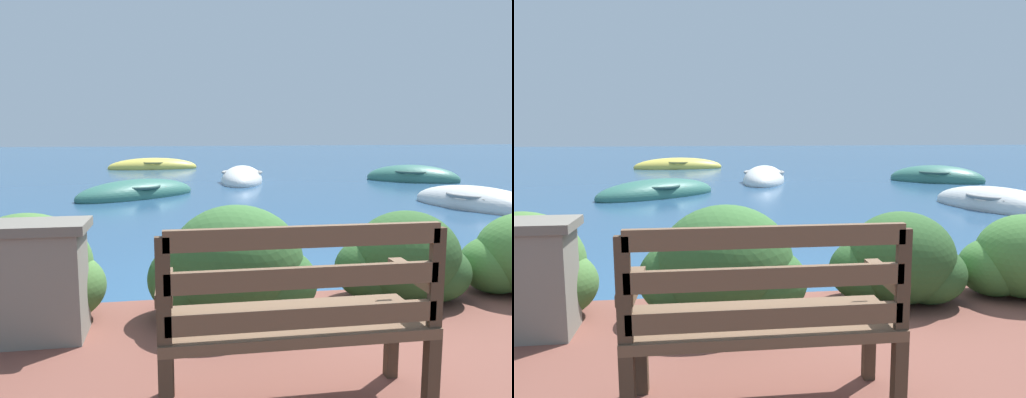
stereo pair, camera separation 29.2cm
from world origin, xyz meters
The scene contains 11 objects.
ground_plane centered at (0.00, 0.00, 0.00)m, with size 80.00×80.00×0.00m.
park_bench centered at (-0.39, -1.69, 0.70)m, with size 1.25×0.48×0.93m.
hedge_clump_left centered at (-1.96, -0.28, 0.55)m, with size 1.11×0.80×0.75m.
hedge_clump_centre centered at (-0.54, -0.46, 0.57)m, with size 1.18×0.85×0.80m.
hedge_clump_right centered at (0.80, -0.31, 0.52)m, with size 1.03×0.74×0.70m.
hedge_clump_far_right centered at (1.82, -0.31, 0.51)m, with size 0.97×0.70×0.66m.
rowboat_nearest centered at (4.93, 5.08, 0.06)m, with size 2.15×3.02×0.72m.
rowboat_mid centered at (-1.80, 7.67, 0.06)m, with size 3.03×2.60×0.70m.
rowboat_far centered at (5.99, 9.94, 0.07)m, with size 2.93×2.55×0.82m.
rowboat_outer centered at (0.96, 10.36, 0.07)m, with size 1.64×3.01×0.82m.
rowboat_distant centered at (-1.78, 15.65, 0.06)m, with size 3.43×1.41×0.73m.
Camera 2 is at (-0.63, -3.85, 1.55)m, focal length 35.00 mm.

